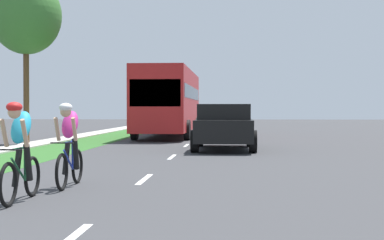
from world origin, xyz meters
name	(u,v)px	position (x,y,z in m)	size (l,w,h in m)	color
ground_plane	(184,147)	(0.00, 20.00, 0.00)	(120.00, 120.00, 0.00)	#38383A
grass_verge	(68,147)	(-4.51, 20.00, 0.00)	(2.31, 70.00, 0.01)	#2D6026
sidewalk_concrete	(23,147)	(-6.30, 20.00, 0.00)	(1.26, 70.00, 0.10)	#B2ADA3
lane_markings_center	(191,141)	(0.00, 24.00, 0.00)	(0.12, 52.20, 0.01)	white
cyclist_lead	(20,151)	(-1.52, 6.97, 0.81)	(0.42, 1.72, 1.58)	black
cyclist_trailing	(69,144)	(-1.22, 8.71, 0.81)	(0.42, 1.72, 1.58)	black
pickup_black	(224,127)	(1.56, 18.88, 0.83)	(2.22, 5.10, 1.64)	black
bus_red	(169,100)	(-1.51, 28.78, 1.98)	(2.78, 11.60, 3.48)	red
street_tree_near	(26,16)	(-6.81, 21.78, 5.38)	(2.97, 2.97, 7.04)	brown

